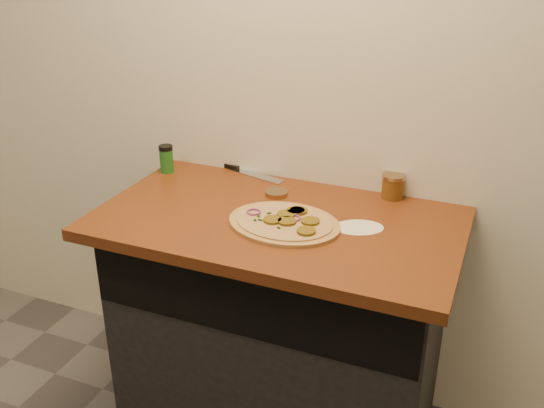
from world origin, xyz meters
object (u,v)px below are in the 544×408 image
at_px(chefs_knife, 241,170).
at_px(spice_shaker, 166,159).
at_px(salsa_jar, 393,186).
at_px(pizza, 285,222).

bearing_deg(chefs_knife, spice_shaker, -156.33).
bearing_deg(salsa_jar, chefs_knife, 177.91).
distance_m(pizza, salsa_jar, 0.44).
relative_size(chefs_knife, spice_shaker, 3.08).
relative_size(chefs_knife, salsa_jar, 3.84).
distance_m(chefs_knife, spice_shaker, 0.29).
xyz_separation_m(chefs_knife, salsa_jar, (0.60, -0.02, 0.04)).
distance_m(pizza, chefs_knife, 0.49).
bearing_deg(spice_shaker, salsa_jar, 6.18).
relative_size(pizza, spice_shaker, 3.73).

